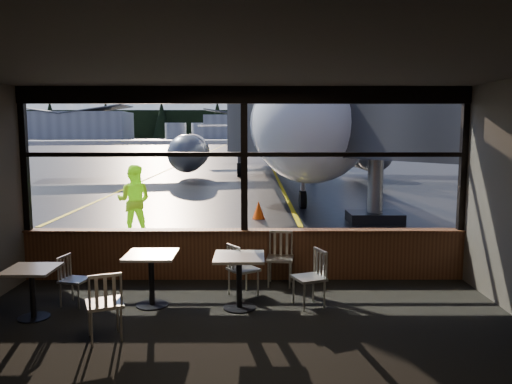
{
  "coord_description": "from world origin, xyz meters",
  "views": [
    {
      "loc": [
        0.19,
        -8.96,
        2.71
      ],
      "look_at": [
        0.21,
        1.0,
        1.5
      ],
      "focal_mm": 35.0,
      "sensor_mm": 36.0,
      "label": 1
    }
  ],
  "objects_px": {
    "chair_near_n": "(280,259)",
    "chair_mid_s": "(104,304)",
    "cafe_table_near": "(239,282)",
    "chair_near_e": "(309,279)",
    "cone_nose": "(259,210)",
    "airliner": "(278,84)",
    "jet_bridge": "(373,138)",
    "cafe_table_mid": "(152,280)",
    "ground_crew": "(134,201)",
    "chair_mid_w": "(75,281)",
    "cafe_table_left": "(33,294)",
    "chair_near_w": "(243,270)"
  },
  "relations": [
    {
      "from": "chair_mid_s",
      "to": "cone_nose",
      "type": "height_order",
      "value": "chair_mid_s"
    },
    {
      "from": "jet_bridge",
      "to": "ground_crew",
      "type": "relative_size",
      "value": 6.2
    },
    {
      "from": "chair_near_e",
      "to": "chair_near_n",
      "type": "relative_size",
      "value": 0.95
    },
    {
      "from": "chair_near_e",
      "to": "cone_nose",
      "type": "relative_size",
      "value": 1.65
    },
    {
      "from": "chair_mid_w",
      "to": "cafe_table_mid",
      "type": "bearing_deg",
      "value": 101.46
    },
    {
      "from": "airliner",
      "to": "cafe_table_left",
      "type": "distance_m",
      "value": 23.47
    },
    {
      "from": "jet_bridge",
      "to": "chair_near_n",
      "type": "relative_size",
      "value": 12.04
    },
    {
      "from": "airliner",
      "to": "chair_near_e",
      "type": "xyz_separation_m",
      "value": [
        -0.52,
        -21.98,
        -4.97
      ]
    },
    {
      "from": "chair_near_e",
      "to": "chair_mid_w",
      "type": "distance_m",
      "value": 3.65
    },
    {
      "from": "cafe_table_mid",
      "to": "cafe_table_near",
      "type": "bearing_deg",
      "value": -5.21
    },
    {
      "from": "cafe_table_mid",
      "to": "chair_mid_s",
      "type": "xyz_separation_m",
      "value": [
        -0.36,
        -1.25,
        0.05
      ]
    },
    {
      "from": "cafe_table_near",
      "to": "cone_nose",
      "type": "height_order",
      "value": "cafe_table_near"
    },
    {
      "from": "cafe_table_mid",
      "to": "chair_mid_w",
      "type": "distance_m",
      "value": 1.21
    },
    {
      "from": "jet_bridge",
      "to": "cafe_table_left",
      "type": "distance_m",
      "value": 10.21
    },
    {
      "from": "airliner",
      "to": "chair_near_w",
      "type": "xyz_separation_m",
      "value": [
        -1.54,
        -21.46,
        -4.98
      ]
    },
    {
      "from": "cafe_table_left",
      "to": "ground_crew",
      "type": "distance_m",
      "value": 5.85
    },
    {
      "from": "chair_near_n",
      "to": "chair_mid_s",
      "type": "distance_m",
      "value": 3.32
    },
    {
      "from": "cafe_table_mid",
      "to": "chair_mid_w",
      "type": "height_order",
      "value": "cafe_table_mid"
    },
    {
      "from": "chair_mid_w",
      "to": "cone_nose",
      "type": "bearing_deg",
      "value": 172.67
    },
    {
      "from": "ground_crew",
      "to": "cone_nose",
      "type": "distance_m",
      "value": 4.2
    },
    {
      "from": "cafe_table_near",
      "to": "chair_near_e",
      "type": "height_order",
      "value": "chair_near_e"
    },
    {
      "from": "jet_bridge",
      "to": "cafe_table_mid",
      "type": "distance_m",
      "value": 8.81
    },
    {
      "from": "jet_bridge",
      "to": "cafe_table_left",
      "type": "xyz_separation_m",
      "value": [
        -6.63,
        -7.47,
        -2.14
      ]
    },
    {
      "from": "cafe_table_mid",
      "to": "jet_bridge",
      "type": "bearing_deg",
      "value": 54.16
    },
    {
      "from": "cafe_table_near",
      "to": "chair_mid_w",
      "type": "xyz_separation_m",
      "value": [
        -2.57,
        0.16,
        -0.02
      ]
    },
    {
      "from": "cafe_table_left",
      "to": "chair_near_e",
      "type": "relative_size",
      "value": 0.83
    },
    {
      "from": "ground_crew",
      "to": "chair_mid_s",
      "type": "bearing_deg",
      "value": 101.92
    },
    {
      "from": "cafe_table_left",
      "to": "cafe_table_mid",
      "type": "bearing_deg",
      "value": 18.04
    },
    {
      "from": "jet_bridge",
      "to": "chair_mid_s",
      "type": "height_order",
      "value": "jet_bridge"
    },
    {
      "from": "airliner",
      "to": "jet_bridge",
      "type": "xyz_separation_m",
      "value": [
        2.06,
        -14.99,
        -2.91
      ]
    },
    {
      "from": "chair_near_w",
      "to": "cafe_table_near",
      "type": "bearing_deg",
      "value": -39.44
    },
    {
      "from": "chair_near_n",
      "to": "cone_nose",
      "type": "height_order",
      "value": "chair_near_n"
    },
    {
      "from": "jet_bridge",
      "to": "chair_mid_s",
      "type": "relative_size",
      "value": 12.22
    },
    {
      "from": "cafe_table_mid",
      "to": "cafe_table_left",
      "type": "distance_m",
      "value": 1.7
    },
    {
      "from": "ground_crew",
      "to": "cone_nose",
      "type": "bearing_deg",
      "value": -139.97
    },
    {
      "from": "cafe_table_near",
      "to": "chair_mid_w",
      "type": "relative_size",
      "value": 1.05
    },
    {
      "from": "cafe_table_near",
      "to": "cafe_table_left",
      "type": "bearing_deg",
      "value": -172.32
    },
    {
      "from": "airliner",
      "to": "cafe_table_mid",
      "type": "xyz_separation_m",
      "value": [
        -2.96,
        -21.93,
        -5.01
      ]
    },
    {
      "from": "cafe_table_mid",
      "to": "airliner",
      "type": "bearing_deg",
      "value": 82.32
    },
    {
      "from": "jet_bridge",
      "to": "chair_mid_s",
      "type": "bearing_deg",
      "value": -123.26
    },
    {
      "from": "chair_near_w",
      "to": "chair_mid_w",
      "type": "distance_m",
      "value": 2.66
    },
    {
      "from": "jet_bridge",
      "to": "chair_near_w",
      "type": "relative_size",
      "value": 12.9
    },
    {
      "from": "chair_near_e",
      "to": "chair_mid_s",
      "type": "xyz_separation_m",
      "value": [
        -2.8,
        -1.2,
        0.02
      ]
    },
    {
      "from": "jet_bridge",
      "to": "cone_nose",
      "type": "height_order",
      "value": "jet_bridge"
    },
    {
      "from": "cafe_table_near",
      "to": "chair_near_w",
      "type": "bearing_deg",
      "value": 85.26
    },
    {
      "from": "jet_bridge",
      "to": "cafe_table_near",
      "type": "xyz_separation_m",
      "value": [
        -3.65,
        -7.06,
        -2.1
      ]
    },
    {
      "from": "airliner",
      "to": "chair_mid_s",
      "type": "relative_size",
      "value": 37.67
    },
    {
      "from": "cafe_table_mid",
      "to": "ground_crew",
      "type": "distance_m",
      "value": 5.54
    },
    {
      "from": "cafe_table_mid",
      "to": "cafe_table_left",
      "type": "bearing_deg",
      "value": -161.96
    },
    {
      "from": "chair_near_n",
      "to": "cafe_table_mid",
      "type": "bearing_deg",
      "value": 34.04
    }
  ]
}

